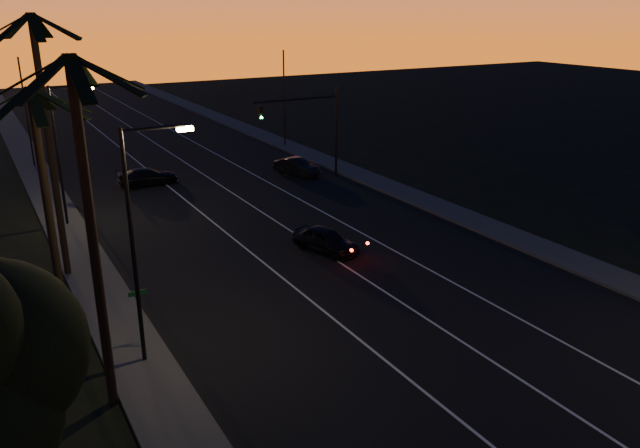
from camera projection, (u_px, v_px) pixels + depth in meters
road at (286, 234)px, 36.95m from camera, size 20.00×170.00×0.01m
sidewalk_left at (89, 270)px, 31.69m from camera, size 2.40×170.00×0.16m
sidewalk_right at (434, 205)px, 42.17m from camera, size 2.40×170.00×0.16m
lane_stripe_left at (239, 243)px, 35.55m from camera, size 0.12×160.00×0.01m
lane_stripe_mid at (293, 232)px, 37.18m from camera, size 0.12×160.00×0.01m
lane_stripe_right at (343, 223)px, 38.82m from camera, size 0.12×160.00×0.01m
palm_near at (88, 205)px, 18.89m from camera, size 4.25×4.16×11.53m
palm_mid at (45, 187)px, 23.80m from camera, size 4.25×4.16×10.03m
palm_far at (47, 125)px, 28.74m from camera, size 4.25×4.16×12.53m
streetlight_left_near at (140, 229)px, 22.00m from camera, size 2.55×0.26×9.00m
streetlight_left_far at (62, 144)px, 36.85m from camera, size 2.55×0.26×8.50m
street_sign at (139, 312)px, 23.98m from camera, size 0.70×0.06×2.60m
signal_mast at (310, 119)px, 46.91m from camera, size 7.10×0.41×7.00m
signal_post at (82, 170)px, 39.75m from camera, size 0.28×0.37×4.20m
far_pole_left at (27, 114)px, 50.83m from camera, size 0.14×0.14×9.00m
far_pole_right at (284, 99)px, 58.65m from camera, size 0.14×0.14×9.00m
lead_car at (326, 240)px, 34.10m from camera, size 2.88×4.69×1.35m
right_car at (297, 167)px, 49.66m from camera, size 2.72×4.31×1.34m
cross_car at (148, 177)px, 46.89m from camera, size 4.48×1.90×1.29m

